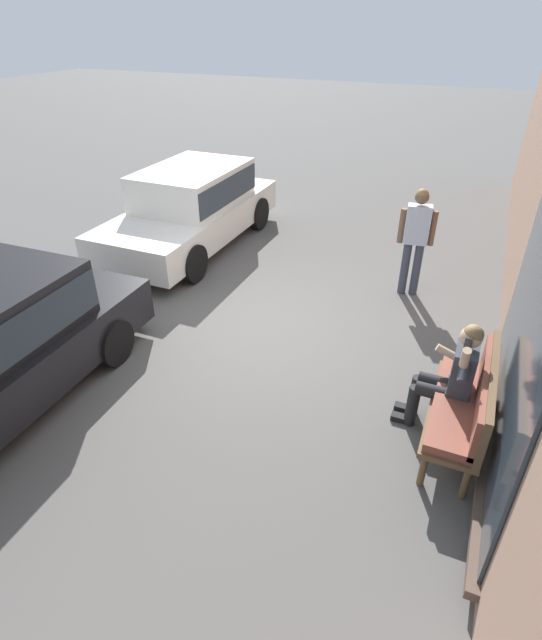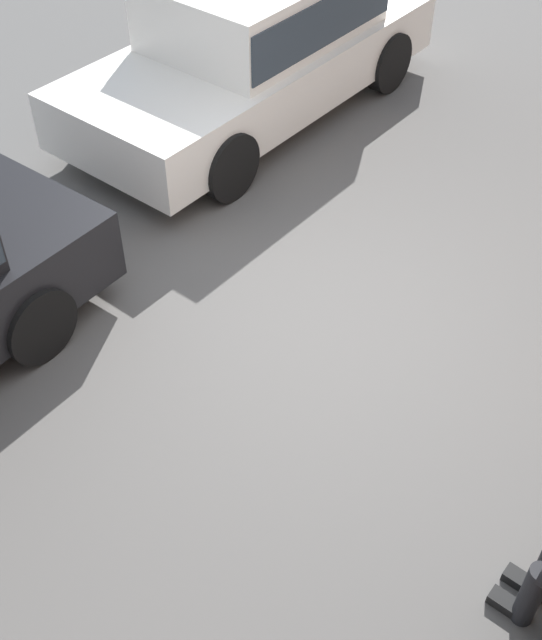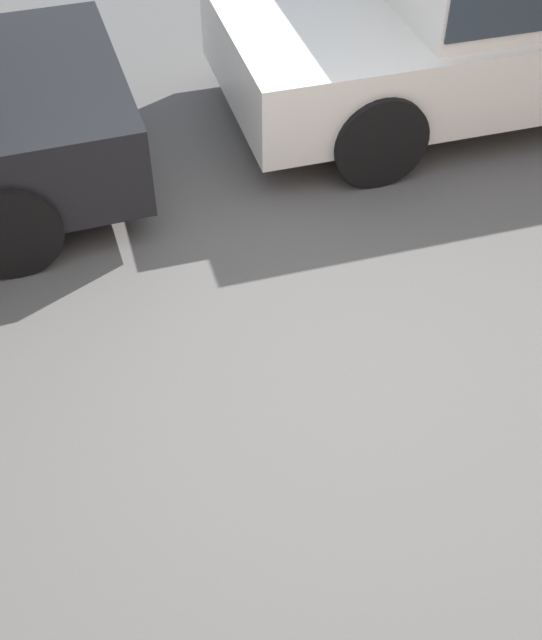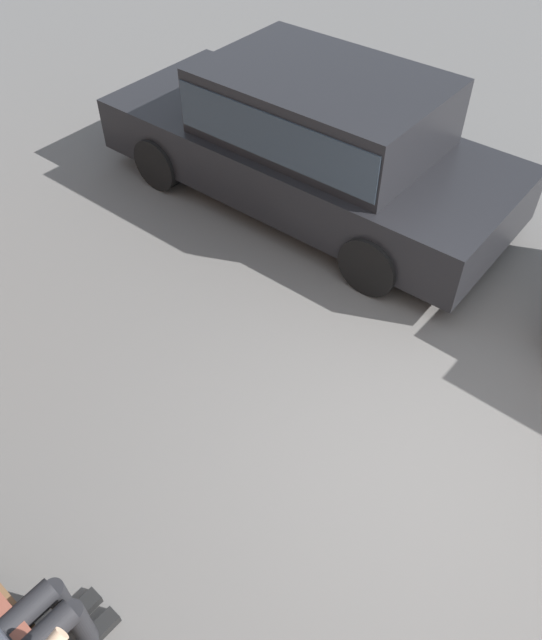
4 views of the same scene
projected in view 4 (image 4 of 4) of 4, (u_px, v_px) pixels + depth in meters
ground_plane at (430, 474)px, 4.60m from camera, size 60.00×60.00×0.00m
person_on_phone at (0, 632)px, 3.16m from camera, size 0.73×0.74×1.35m
parked_car_mid at (312, 135)px, 6.52m from camera, size 4.62×2.05×1.48m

